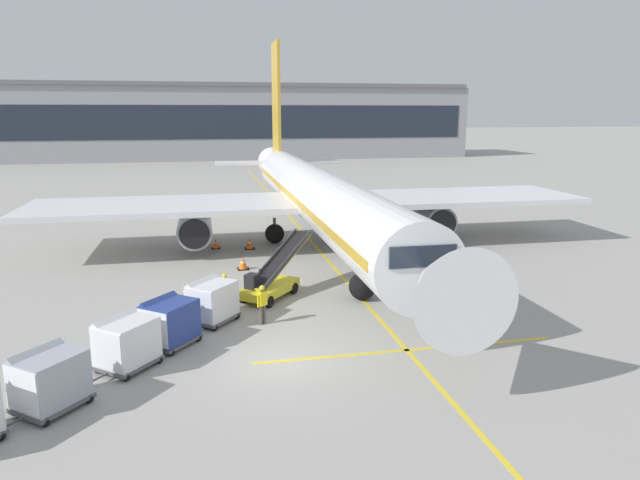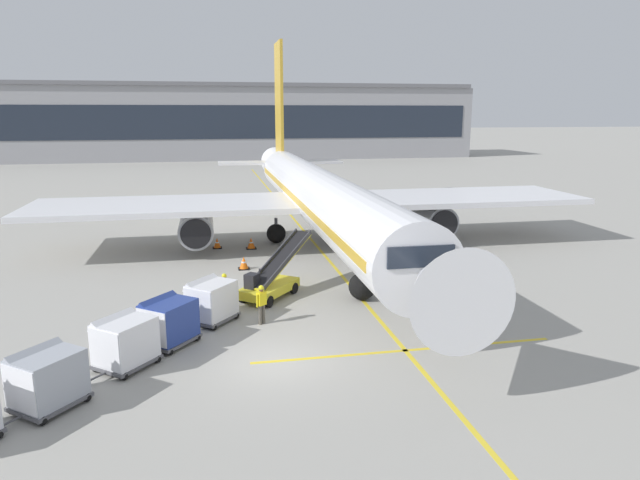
{
  "view_description": "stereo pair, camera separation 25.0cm",
  "coord_description": "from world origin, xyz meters",
  "px_view_note": "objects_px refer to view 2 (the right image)",
  "views": [
    {
      "loc": [
        -2.35,
        -19.47,
        9.0
      ],
      "look_at": [
        3.27,
        7.51,
        2.84
      ],
      "focal_mm": 32.24,
      "sensor_mm": 36.0,
      "label": 1
    },
    {
      "loc": [
        -2.11,
        -19.52,
        9.0
      ],
      "look_at": [
        3.27,
        7.51,
        2.84
      ],
      "focal_mm": 32.24,
      "sensor_mm": 36.0,
      "label": 2
    }
  ],
  "objects_px": {
    "belt_loader": "(271,280)",
    "safety_cone_engine_keepout": "(251,243)",
    "baggage_cart_lead": "(211,300)",
    "baggage_cart_fourth": "(46,378)",
    "ground_crew_by_loader": "(262,302)",
    "safety_cone_nose_mark": "(244,263)",
    "safety_cone_wingtip": "(217,243)",
    "parked_airplane": "(316,195)",
    "ground_crew_by_carts": "(225,289)",
    "baggage_cart_second": "(168,321)",
    "baggage_cart_third": "(124,341)"
  },
  "relations": [
    {
      "from": "baggage_cart_fourth",
      "to": "safety_cone_nose_mark",
      "type": "bearing_deg",
      "value": 64.92
    },
    {
      "from": "baggage_cart_second",
      "to": "belt_loader",
      "type": "bearing_deg",
      "value": 48.52
    },
    {
      "from": "safety_cone_engine_keepout",
      "to": "ground_crew_by_loader",
      "type": "bearing_deg",
      "value": -92.7
    },
    {
      "from": "baggage_cart_third",
      "to": "safety_cone_nose_mark",
      "type": "height_order",
      "value": "baggage_cart_third"
    },
    {
      "from": "ground_crew_by_carts",
      "to": "baggage_cart_third",
      "type": "bearing_deg",
      "value": -123.94
    },
    {
      "from": "baggage_cart_third",
      "to": "ground_crew_by_loader",
      "type": "height_order",
      "value": "baggage_cart_third"
    },
    {
      "from": "baggage_cart_fourth",
      "to": "ground_crew_by_loader",
      "type": "height_order",
      "value": "baggage_cart_fourth"
    },
    {
      "from": "ground_crew_by_carts",
      "to": "safety_cone_wingtip",
      "type": "relative_size",
      "value": 2.5
    },
    {
      "from": "ground_crew_by_loader",
      "to": "belt_loader",
      "type": "bearing_deg",
      "value": 77.17
    },
    {
      "from": "baggage_cart_third",
      "to": "ground_crew_by_carts",
      "type": "relative_size",
      "value": 1.5
    },
    {
      "from": "baggage_cart_third",
      "to": "belt_loader",
      "type": "bearing_deg",
      "value": 49.39
    },
    {
      "from": "baggage_cart_lead",
      "to": "ground_crew_by_loader",
      "type": "bearing_deg",
      "value": -18.12
    },
    {
      "from": "baggage_cart_fourth",
      "to": "ground_crew_by_carts",
      "type": "height_order",
      "value": "baggage_cart_fourth"
    },
    {
      "from": "ground_crew_by_carts",
      "to": "safety_cone_engine_keepout",
      "type": "distance_m",
      "value": 12.21
    },
    {
      "from": "baggage_cart_lead",
      "to": "safety_cone_wingtip",
      "type": "height_order",
      "value": "baggage_cart_lead"
    },
    {
      "from": "safety_cone_nose_mark",
      "to": "parked_airplane",
      "type": "bearing_deg",
      "value": 46.02
    },
    {
      "from": "baggage_cart_lead",
      "to": "safety_cone_engine_keepout",
      "type": "relative_size",
      "value": 3.43
    },
    {
      "from": "ground_crew_by_carts",
      "to": "safety_cone_engine_keepout",
      "type": "height_order",
      "value": "ground_crew_by_carts"
    },
    {
      "from": "ground_crew_by_loader",
      "to": "baggage_cart_second",
      "type": "bearing_deg",
      "value": -157.8
    },
    {
      "from": "baggage_cart_lead",
      "to": "ground_crew_by_carts",
      "type": "height_order",
      "value": "baggage_cart_lead"
    },
    {
      "from": "baggage_cart_fourth",
      "to": "safety_cone_engine_keepout",
      "type": "relative_size",
      "value": 3.43
    },
    {
      "from": "baggage_cart_fourth",
      "to": "ground_crew_by_carts",
      "type": "distance_m",
      "value": 9.94
    },
    {
      "from": "belt_loader",
      "to": "baggage_cart_lead",
      "type": "xyz_separation_m",
      "value": [
        -2.99,
        -3.02,
        0.16
      ]
    },
    {
      "from": "ground_crew_by_loader",
      "to": "safety_cone_nose_mark",
      "type": "xyz_separation_m",
      "value": [
        -0.16,
        9.1,
        -0.64
      ]
    },
    {
      "from": "baggage_cart_second",
      "to": "safety_cone_wingtip",
      "type": "bearing_deg",
      "value": 82.15
    },
    {
      "from": "belt_loader",
      "to": "baggage_cart_third",
      "type": "xyz_separation_m",
      "value": [
        -6.08,
        -7.09,
        0.16
      ]
    },
    {
      "from": "belt_loader",
      "to": "baggage_cart_third",
      "type": "height_order",
      "value": "belt_loader"
    },
    {
      "from": "baggage_cart_lead",
      "to": "parked_airplane",
      "type": "bearing_deg",
      "value": 62.29
    },
    {
      "from": "baggage_cart_lead",
      "to": "baggage_cart_fourth",
      "type": "bearing_deg",
      "value": -127.33
    },
    {
      "from": "parked_airplane",
      "to": "safety_cone_nose_mark",
      "type": "distance_m",
      "value": 8.3
    },
    {
      "from": "parked_airplane",
      "to": "safety_cone_wingtip",
      "type": "xyz_separation_m",
      "value": [
        -6.75,
        0.13,
        -3.14
      ]
    },
    {
      "from": "ground_crew_by_loader",
      "to": "safety_cone_engine_keepout",
      "type": "relative_size",
      "value": 2.28
    },
    {
      "from": "belt_loader",
      "to": "baggage_cart_fourth",
      "type": "height_order",
      "value": "belt_loader"
    },
    {
      "from": "ground_crew_by_carts",
      "to": "parked_airplane",
      "type": "bearing_deg",
      "value": 61.82
    },
    {
      "from": "parked_airplane",
      "to": "ground_crew_by_carts",
      "type": "distance_m",
      "value": 14.34
    },
    {
      "from": "baggage_cart_third",
      "to": "ground_crew_by_carts",
      "type": "height_order",
      "value": "baggage_cart_third"
    },
    {
      "from": "baggage_cart_third",
      "to": "ground_crew_by_carts",
      "type": "bearing_deg",
      "value": 56.06
    },
    {
      "from": "parked_airplane",
      "to": "ground_crew_by_carts",
      "type": "xyz_separation_m",
      "value": [
        -6.67,
        -12.45,
        -2.48
      ]
    },
    {
      "from": "baggage_cart_second",
      "to": "baggage_cart_third",
      "type": "relative_size",
      "value": 1.0
    },
    {
      "from": "baggage_cart_fourth",
      "to": "ground_crew_by_loader",
      "type": "xyz_separation_m",
      "value": [
        7.21,
        5.94,
        -0.0
      ]
    },
    {
      "from": "baggage_cart_second",
      "to": "baggage_cart_fourth",
      "type": "relative_size",
      "value": 1.0
    },
    {
      "from": "safety_cone_engine_keepout",
      "to": "safety_cone_nose_mark",
      "type": "xyz_separation_m",
      "value": [
        -0.83,
        -5.08,
        -0.01
      ]
    },
    {
      "from": "ground_crew_by_loader",
      "to": "safety_cone_wingtip",
      "type": "relative_size",
      "value": 2.5
    },
    {
      "from": "belt_loader",
      "to": "safety_cone_nose_mark",
      "type": "height_order",
      "value": "belt_loader"
    },
    {
      "from": "belt_loader",
      "to": "safety_cone_engine_keepout",
      "type": "bearing_deg",
      "value": 90.97
    },
    {
      "from": "baggage_cart_fourth",
      "to": "safety_cone_wingtip",
      "type": "relative_size",
      "value": 3.76
    },
    {
      "from": "baggage_cart_second",
      "to": "baggage_cart_fourth",
      "type": "bearing_deg",
      "value": -127.68
    },
    {
      "from": "baggage_cart_third",
      "to": "safety_cone_nose_mark",
      "type": "relative_size",
      "value": 3.55
    },
    {
      "from": "safety_cone_wingtip",
      "to": "ground_crew_by_loader",
      "type": "bearing_deg",
      "value": -83.93
    },
    {
      "from": "baggage_cart_lead",
      "to": "safety_cone_wingtip",
      "type": "xyz_separation_m",
      "value": [
        0.57,
        14.07,
        -0.66
      ]
    }
  ]
}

